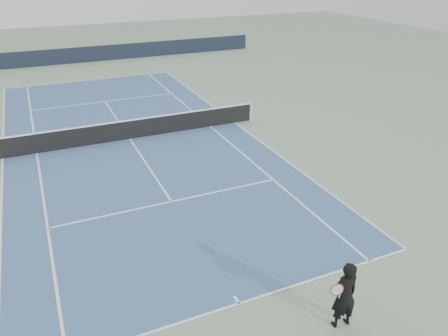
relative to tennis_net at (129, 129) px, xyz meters
name	(u,v)px	position (x,y,z in m)	size (l,w,h in m)	color
ground	(130,139)	(0.00, 0.00, -0.50)	(80.00, 80.00, 0.00)	gray
court_surface	(130,139)	(0.00, 0.00, -0.50)	(10.97, 23.77, 0.01)	#3A5B8A
tennis_net	(129,129)	(0.00, 0.00, 0.00)	(12.90, 0.10, 1.07)	silver
windscreen_far	(78,55)	(0.00, 17.88, 0.10)	(30.00, 0.25, 1.20)	black
tennis_player	(344,295)	(1.89, -13.44, 0.38)	(0.80, 0.52, 1.77)	black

